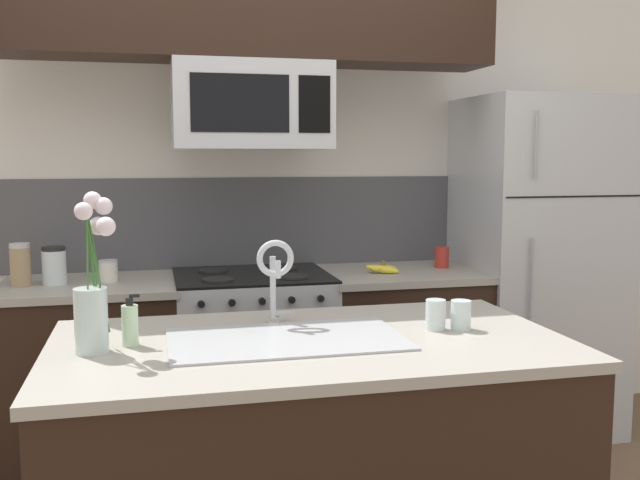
% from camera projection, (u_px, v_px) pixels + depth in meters
% --- Properties ---
extents(rear_partition, '(5.20, 0.10, 2.60)m').
position_uv_depth(rear_partition, '(296.00, 193.00, 3.92)').
color(rear_partition, silver).
rests_on(rear_partition, ground).
extents(splash_band, '(3.13, 0.01, 0.48)m').
position_uv_depth(splash_band, '(243.00, 222.00, 3.82)').
color(splash_band, '#4C4C51').
rests_on(splash_band, rear_partition).
extents(back_counter_left, '(0.82, 0.65, 0.91)m').
position_uv_depth(back_counter_left, '(92.00, 376.00, 3.41)').
color(back_counter_left, black).
rests_on(back_counter_left, ground).
extents(back_counter_right, '(0.82, 0.65, 0.91)m').
position_uv_depth(back_counter_right, '(399.00, 355.00, 3.77)').
color(back_counter_right, black).
rests_on(back_counter_right, ground).
extents(stove_range, '(0.76, 0.64, 0.93)m').
position_uv_depth(stove_range, '(253.00, 364.00, 3.59)').
color(stove_range, '#B7BABF').
rests_on(stove_range, ground).
extents(microwave, '(0.74, 0.40, 0.41)m').
position_uv_depth(microwave, '(251.00, 106.00, 3.42)').
color(microwave, '#B7BABF').
extents(refrigerator, '(0.78, 0.74, 1.81)m').
position_uv_depth(refrigerator, '(535.00, 265.00, 3.91)').
color(refrigerator, '#B7BABF').
rests_on(refrigerator, ground).
extents(storage_jar_tall, '(0.09, 0.09, 0.20)m').
position_uv_depth(storage_jar_tall, '(20.00, 265.00, 3.26)').
color(storage_jar_tall, '#997F5B').
rests_on(storage_jar_tall, back_counter_left).
extents(storage_jar_medium, '(0.11, 0.11, 0.18)m').
position_uv_depth(storage_jar_medium, '(54.00, 266.00, 3.31)').
color(storage_jar_medium, silver).
rests_on(storage_jar_medium, back_counter_left).
extents(storage_jar_short, '(0.09, 0.09, 0.10)m').
position_uv_depth(storage_jar_short, '(108.00, 271.00, 3.38)').
color(storage_jar_short, silver).
rests_on(storage_jar_short, back_counter_left).
extents(banana_bunch, '(0.19, 0.12, 0.08)m').
position_uv_depth(banana_bunch, '(383.00, 269.00, 3.63)').
color(banana_bunch, yellow).
rests_on(banana_bunch, back_counter_right).
extents(coffee_tin, '(0.08, 0.08, 0.11)m').
position_uv_depth(coffee_tin, '(442.00, 257.00, 3.81)').
color(coffee_tin, '#B22D23').
rests_on(coffee_tin, back_counter_right).
extents(island_counter, '(1.67, 0.93, 0.91)m').
position_uv_depth(island_counter, '(310.00, 471.00, 2.38)').
color(island_counter, black).
rests_on(island_counter, ground).
extents(kitchen_sink, '(0.76, 0.44, 0.16)m').
position_uv_depth(kitchen_sink, '(287.00, 361.00, 2.32)').
color(kitchen_sink, '#ADAFB5').
rests_on(kitchen_sink, island_counter).
extents(sink_faucet, '(0.14, 0.14, 0.31)m').
position_uv_depth(sink_faucet, '(275.00, 270.00, 2.50)').
color(sink_faucet, '#B7BABF').
rests_on(sink_faucet, island_counter).
extents(dish_soap_bottle, '(0.06, 0.05, 0.16)m').
position_uv_depth(dish_soap_bottle, '(130.00, 324.00, 2.24)').
color(dish_soap_bottle, beige).
rests_on(dish_soap_bottle, island_counter).
extents(drinking_glass, '(0.07, 0.07, 0.11)m').
position_uv_depth(drinking_glass, '(436.00, 315.00, 2.45)').
color(drinking_glass, silver).
rests_on(drinking_glass, island_counter).
extents(spare_glass, '(0.07, 0.07, 0.10)m').
position_uv_depth(spare_glass, '(461.00, 315.00, 2.45)').
color(spare_glass, silver).
rests_on(spare_glass, island_counter).
extents(flower_vase, '(0.13, 0.14, 0.49)m').
position_uv_depth(flower_vase, '(93.00, 297.00, 2.16)').
color(flower_vase, silver).
rests_on(flower_vase, island_counter).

